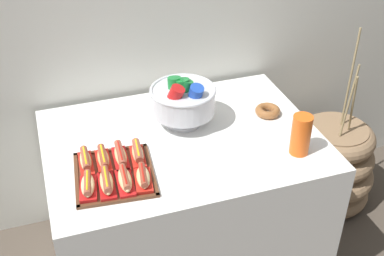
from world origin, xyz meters
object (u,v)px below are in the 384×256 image
(hot_dog_1, at_px, (107,182))
(hot_dog_7, at_px, (138,153))
(punch_bowl, at_px, (183,99))
(cup_stack, at_px, (301,135))
(hot_dog_4, at_px, (86,161))
(hot_dog_5, at_px, (103,159))
(buffet_table, at_px, (183,197))
(donut, at_px, (268,111))
(hot_dog_0, at_px, (88,186))
(hot_dog_6, at_px, (121,156))
(hot_dog_3, at_px, (143,178))
(serving_tray, at_px, (114,175))
(hot_dog_2, at_px, (125,180))
(floor_vase, at_px, (330,165))

(hot_dog_1, xyz_separation_m, hot_dog_7, (0.16, 0.15, 0.00))
(punch_bowl, relative_size, cup_stack, 1.66)
(hot_dog_4, distance_m, punch_bowl, 0.55)
(hot_dog_5, height_order, cup_stack, cup_stack)
(buffet_table, relative_size, hot_dog_4, 7.47)
(punch_bowl, relative_size, donut, 2.50)
(hot_dog_0, xyz_separation_m, hot_dog_4, (0.02, 0.16, 0.00))
(buffet_table, distance_m, hot_dog_4, 0.62)
(punch_bowl, bearing_deg, hot_dog_7, -141.77)
(hot_dog_5, relative_size, hot_dog_6, 0.94)
(hot_dog_6, bearing_deg, hot_dog_7, -5.45)
(hot_dog_3, bearing_deg, cup_stack, -0.49)
(hot_dog_7, bearing_deg, hot_dog_5, 174.55)
(hot_dog_6, bearing_deg, hot_dog_3, -71.00)
(buffet_table, height_order, hot_dog_4, hot_dog_4)
(serving_tray, bearing_deg, hot_dog_2, -71.00)
(buffet_table, bearing_deg, hot_dog_2, -141.71)
(hot_dog_7, bearing_deg, floor_vase, 11.98)
(floor_vase, xyz_separation_m, hot_dog_6, (-1.30, -0.25, 0.56))
(buffet_table, distance_m, serving_tray, 0.54)
(buffet_table, bearing_deg, serving_tray, -154.19)
(floor_vase, relative_size, hot_dog_6, 6.13)
(hot_dog_0, height_order, hot_dog_2, hot_dog_2)
(serving_tray, bearing_deg, floor_vase, 13.85)
(buffet_table, bearing_deg, hot_dog_1, -148.00)
(hot_dog_4, distance_m, donut, 0.94)
(hot_dog_0, relative_size, punch_bowl, 0.52)
(hot_dog_1, height_order, cup_stack, cup_stack)
(hot_dog_0, xyz_separation_m, punch_bowl, (0.52, 0.36, 0.10))
(floor_vase, bearing_deg, hot_dog_5, -169.87)
(hot_dog_5, bearing_deg, hot_dog_0, -119.89)
(hot_dog_0, xyz_separation_m, donut, (0.95, 0.31, -0.01))
(hot_dog_1, height_order, hot_dog_2, hot_dog_1)
(hot_dog_3, distance_m, hot_dog_4, 0.28)
(serving_tray, xyz_separation_m, punch_bowl, (0.40, 0.29, 0.13))
(floor_vase, xyz_separation_m, donut, (-0.51, -0.09, 0.54))
(buffet_table, distance_m, donut, 0.61)
(hot_dog_2, relative_size, cup_stack, 0.92)
(hot_dog_6, xyz_separation_m, hot_dog_7, (0.07, -0.01, 0.00))
(floor_vase, distance_m, punch_bowl, 1.15)
(serving_tray, xyz_separation_m, donut, (0.83, 0.24, 0.02))
(floor_vase, height_order, hot_dog_3, floor_vase)
(floor_vase, height_order, hot_dog_6, floor_vase)
(hot_dog_6, distance_m, donut, 0.80)
(hot_dog_4, bearing_deg, hot_dog_2, -53.17)
(buffet_table, xyz_separation_m, hot_dog_5, (-0.39, -0.09, 0.40))
(hot_dog_0, distance_m, hot_dog_1, 0.08)
(hot_dog_4, height_order, hot_dog_6, hot_dog_6)
(hot_dog_0, bearing_deg, floor_vase, 15.39)
(buffet_table, xyz_separation_m, donut, (0.47, 0.06, 0.39))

